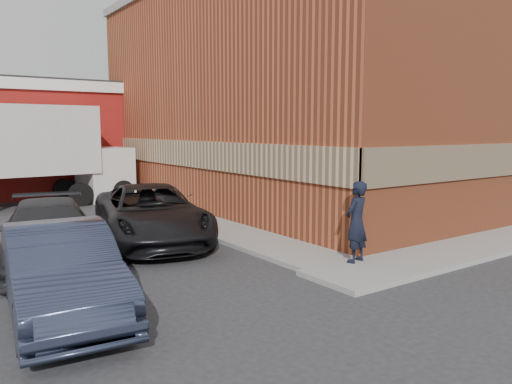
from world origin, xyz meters
TOP-DOWN VIEW (x-y plane):
  - ground at (0.00, 0.00)m, footprint 90.00×90.00m
  - brick_building at (8.50, 9.00)m, footprint 14.25×18.25m
  - sidewalk_west at (0.60, 9.00)m, footprint 1.80×18.00m
  - man at (1.12, -0.25)m, footprint 0.79×0.62m
  - sedan at (-5.38, 0.50)m, footprint 2.14×4.95m
  - suv_a at (-1.81, 4.99)m, footprint 4.01×6.39m
  - suv_b at (-4.79, 4.12)m, footprint 3.18×5.56m
  - box_truck at (-3.18, 14.09)m, footprint 8.65×3.04m

SIDE VIEW (x-z plane):
  - ground at x=0.00m, z-range 0.00..0.00m
  - sidewalk_west at x=0.60m, z-range 0.00..0.12m
  - suv_b at x=-4.79m, z-range 0.00..1.52m
  - sedan at x=-5.38m, z-range 0.00..1.58m
  - suv_a at x=-1.81m, z-range 0.00..1.65m
  - man at x=1.12m, z-range 0.12..2.04m
  - box_truck at x=-3.18m, z-range 0.32..4.53m
  - brick_building at x=8.50m, z-range 0.00..9.36m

